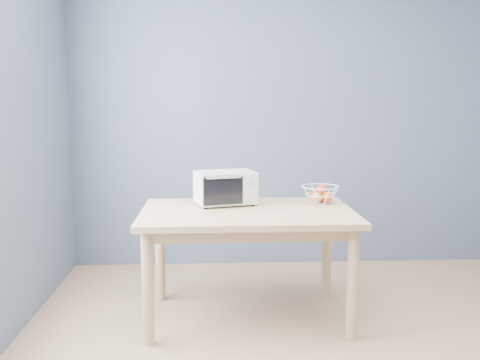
{
  "coord_description": "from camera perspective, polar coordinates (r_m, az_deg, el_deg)",
  "views": [
    {
      "loc": [
        -0.76,
        -2.46,
        1.46
      ],
      "look_at": [
        -0.58,
        1.14,
        0.93
      ],
      "focal_mm": 40.0,
      "sensor_mm": 36.0,
      "label": 1
    }
  ],
  "objects": [
    {
      "name": "dining_table",
      "position": [
        3.56,
        0.79,
        -4.83
      ],
      "size": [
        1.4,
        0.9,
        0.75
      ],
      "color": "tan",
      "rests_on": "ground"
    },
    {
      "name": "fruit_basket",
      "position": [
        3.79,
        8.51,
        -1.51
      ],
      "size": [
        0.33,
        0.33,
        0.14
      ],
      "rotation": [
        0.0,
        0.0,
        0.3
      ],
      "color": "white",
      "rests_on": "dining_table"
    },
    {
      "name": "room",
      "position": [
        2.58,
        14.27,
        4.5
      ],
      "size": [
        4.01,
        4.51,
        2.61
      ],
      "color": "#A2815A",
      "rests_on": "ground"
    },
    {
      "name": "toaster_oven",
      "position": [
        3.69,
        -1.81,
        -0.79
      ],
      "size": [
        0.45,
        0.38,
        0.23
      ],
      "rotation": [
        0.0,
        0.0,
        0.26
      ],
      "color": "silver",
      "rests_on": "dining_table"
    }
  ]
}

